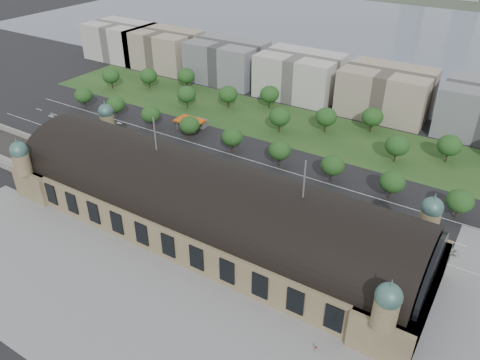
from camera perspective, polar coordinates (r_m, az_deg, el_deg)
The scene contains 50 objects.
ground at distance 164.44m, azimuth -4.05°, elevation -5.96°, with size 900.00×900.00×0.00m, color black.
station at distance 158.45m, azimuth -4.18°, elevation -2.99°, with size 150.00×48.40×44.30m.
track_cutting at distance 236.74m, azimuth -26.56°, elevation 3.16°, with size 70.00×24.00×3.10m.
plaza_south at distance 135.30m, azimuth -11.85°, elevation -16.80°, with size 190.00×48.00×0.12m, color gray.
road_slab at distance 199.98m, azimuth -2.34°, elevation 1.47°, with size 260.00×26.00×0.10m, color black.
grass_belt at distance 240.20m, azimuth 6.12°, elevation 6.66°, with size 300.00×45.00×0.10m, color #234A1D.
petrol_station at distance 236.27m, azimuth -5.44°, elevation 7.05°, with size 14.00×13.00×5.05m.
lake at distance 421.90m, azimuth 21.31°, elevation 15.61°, with size 700.00×320.00×0.08m, color slate.
far_shore at distance 615.56m, azimuth 25.94°, elevation 19.08°, with size 700.00×120.00×0.14m, color #44513D.
office_0 at distance 355.22m, azimuth -14.29°, elevation 16.11°, with size 45.00×32.00×24.00m, color beige.
office_1 at distance 328.35m, azimuth -9.16°, elevation 15.45°, with size 45.00×32.00×24.00m, color tan.
office_2 at distance 298.93m, azimuth -1.61°, elevation 14.26°, with size 45.00×32.00×24.00m, color gray.
office_3 at distance 275.51m, azimuth 7.29°, elevation 12.54°, with size 45.00×32.00×24.00m, color beige.
office_4 at distance 259.71m, azimuth 17.39°, elevation 10.19°, with size 45.00×32.00×24.00m, color tan.
tree_row_0 at distance 270.14m, azimuth -18.54°, elevation 9.75°, with size 9.60×9.60×11.52m.
tree_row_1 at distance 252.93m, azimuth -14.93°, elevation 8.89°, with size 9.60×9.60×11.52m.
tree_row_2 at distance 236.91m, azimuth -10.83°, elevation 7.87°, with size 9.60×9.60×11.52m.
tree_row_3 at distance 222.32m, azimuth -6.19°, elevation 6.67°, with size 9.60×9.60×11.52m.
tree_row_4 at distance 209.47m, azimuth -0.97°, elevation 5.25°, with size 9.60×9.60×11.52m.
tree_row_5 at distance 198.71m, azimuth 4.85°, elevation 3.61°, with size 9.60×9.60×11.52m.
tree_row_6 at distance 190.37m, azimuth 11.23°, elevation 1.77°, with size 9.60×9.60×11.52m.
tree_row_7 at distance 184.80m, azimuth 18.08°, elevation -0.24°, with size 9.60×9.60×11.52m.
tree_row_8 at distance 182.24m, azimuth 25.24°, elevation -2.34°, with size 9.60×9.60×11.52m.
tree_belt_0 at distance 295.45m, azimuth -15.48°, elevation 12.15°, with size 10.40×10.40×12.48m.
tree_belt_1 at distance 290.39m, azimuth -11.10°, elevation 12.37°, with size 10.40×10.40×12.48m.
tree_belt_2 at distance 287.01m, azimuth -6.59°, elevation 12.51°, with size 10.40×10.40×12.48m.
tree_belt_3 at distance 258.17m, azimuth -6.54°, elevation 10.36°, with size 10.40×10.40×12.48m.
tree_belt_4 at distance 256.62m, azimuth -1.46°, elevation 10.42°, with size 10.40×10.40×12.48m.
tree_belt_5 at distance 257.04m, azimuth 3.63°, elevation 10.40°, with size 10.40×10.40×12.48m.
tree_belt_6 at distance 229.15m, azimuth 4.87°, elevation 7.68°, with size 10.40×10.40×12.48m.
tree_belt_7 at distance 232.12m, azimuth 10.45°, elevation 7.58°, with size 10.40×10.40×12.48m.
tree_belt_8 at distance 237.19m, azimuth 15.84°, elevation 7.42°, with size 10.40×10.40×12.48m.
tree_belt_9 at distance 211.81m, azimuth 18.62°, elevation 4.02°, with size 10.40×10.40×12.48m.
tree_belt_10 at distance 220.00m, azimuth 24.19°, elevation 3.87°, with size 10.40×10.40×12.48m.
traffic_car_0 at distance 267.22m, azimuth -22.03°, elevation 7.26°, with size 1.58×3.94×1.34m, color silver.
traffic_car_2 at distance 210.35m, azimuth -8.56°, elevation 2.93°, with size 2.24×4.86×1.35m, color black.
traffic_car_4 at distance 177.51m, azimuth 7.60°, elevation -2.73°, with size 1.92×4.77×1.62m, color #1A1844.
traffic_car_5 at distance 179.50m, azimuth 16.24°, elevation -3.43°, with size 1.70×4.86×1.60m, color #54565B.
traffic_car_6 at distance 168.12m, azimuth 24.16°, elevation -7.86°, with size 2.45×5.31×1.48m, color silver.
parked_car_0 at distance 218.65m, azimuth -15.87°, elevation 3.22°, with size 1.75×5.00×1.65m, color black.
parked_car_1 at distance 215.26m, azimuth -13.54°, elevation 3.10°, with size 2.58×5.59×1.55m, color maroon.
parked_car_2 at distance 198.37m, azimuth -9.58°, elevation 1.02°, with size 2.27×5.59×1.62m, color #172442.
parked_car_3 at distance 204.53m, azimuth -10.14°, elevation 1.95°, with size 1.91×4.74×1.62m, color #515358.
parked_car_4 at distance 203.12m, azimuth -10.20°, elevation 1.68°, with size 1.43×4.09×1.35m, color silver.
parked_car_5 at distance 193.28m, azimuth -6.38°, elevation 0.42°, with size 2.66×5.78×1.61m, color gray.
parked_car_6 at distance 200.14m, azimuth -9.51°, elevation 1.30°, with size 2.08×5.12×1.49m, color black.
bus_west at distance 188.80m, azimuth -2.60°, elevation 0.11°, with size 2.85×12.20×3.40m, color #BE1E39.
bus_mid at distance 180.26m, azimuth 5.37°, elevation -1.73°, with size 2.53×10.80×3.01m, color silver.
bus_east at distance 178.56m, azimuth 6.53°, elevation -2.08°, with size 2.90×12.38×3.45m, color beige.
pedestrian_0 at distance 127.62m, azimuth 9.24°, elevation -19.67°, with size 0.92×0.53×1.89m, color gray.
Camera 1 is at (79.55, -104.28, 99.17)m, focal length 35.00 mm.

